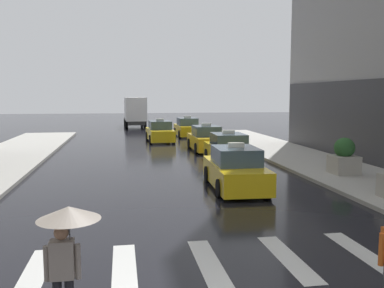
% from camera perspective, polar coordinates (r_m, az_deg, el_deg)
% --- Properties ---
extents(crosswalk_markings, '(11.30, 2.80, 0.01)m').
position_cam_1_polar(crosswalk_markings, '(9.43, 2.29, -15.79)').
color(crosswalk_markings, silver).
rests_on(crosswalk_markings, ground).
extents(taxi_lead, '(2.06, 4.60, 1.80)m').
position_cam_1_polar(taxi_lead, '(16.35, 5.88, -3.54)').
color(taxi_lead, yellow).
rests_on(taxi_lead, ground).
extents(taxi_second, '(2.01, 4.58, 1.80)m').
position_cam_1_polar(taxi_second, '(22.06, 4.90, -0.89)').
color(taxi_second, yellow).
rests_on(taxi_second, ground).
extents(taxi_third, '(1.94, 4.55, 1.80)m').
position_cam_1_polar(taxi_third, '(27.46, 1.90, 0.61)').
color(taxi_third, gold).
rests_on(taxi_third, ground).
extents(taxi_fourth, '(2.04, 4.59, 1.80)m').
position_cam_1_polar(taxi_fourth, '(32.85, -4.36, 1.59)').
color(taxi_fourth, yellow).
rests_on(taxi_fourth, ground).
extents(taxi_fifth, '(1.97, 4.56, 1.80)m').
position_cam_1_polar(taxi_fifth, '(36.99, -0.65, 2.17)').
color(taxi_fifth, yellow).
rests_on(taxi_fifth, ground).
extents(box_truck, '(2.41, 7.59, 3.35)m').
position_cam_1_polar(box_truck, '(47.88, -7.74, 4.47)').
color(box_truck, '#2D2D2D').
rests_on(box_truck, ground).
extents(pedestrian_with_umbrella, '(0.96, 0.96, 1.94)m').
position_cam_1_polar(pedestrian_with_umbrella, '(6.78, -16.62, -11.58)').
color(pedestrian_with_umbrella, black).
rests_on(pedestrian_with_umbrella, ground).
extents(planter_mid_block, '(1.10, 1.10, 1.60)m').
position_cam_1_polar(planter_mid_block, '(19.74, 19.89, -1.72)').
color(planter_mid_block, '#A8A399').
rests_on(planter_mid_block, curb_right).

